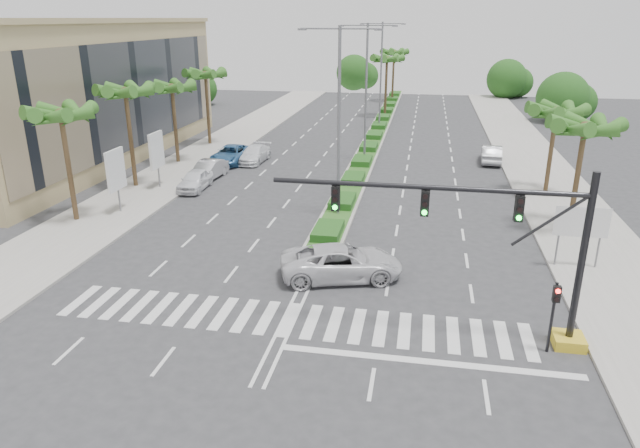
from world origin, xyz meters
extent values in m
plane|color=#333335|center=(0.00, 0.00, 0.00)|extent=(160.00, 160.00, 0.00)
cube|color=gray|center=(15.20, 20.00, 0.07)|extent=(6.00, 120.00, 0.15)
cube|color=gray|center=(-15.20, 20.00, 0.07)|extent=(6.00, 120.00, 0.15)
cube|color=gray|center=(0.00, 45.00, 0.10)|extent=(2.20, 75.00, 0.20)
cube|color=#2D531C|center=(0.00, 45.00, 0.22)|extent=(1.80, 75.00, 0.04)
cube|color=tan|center=(-26.00, 26.00, 6.00)|extent=(12.00, 36.00, 12.00)
cube|color=gold|center=(11.50, 0.00, 0.23)|extent=(1.20, 1.20, 0.45)
cylinder|color=black|center=(11.50, 0.00, 3.70)|extent=(0.28, 0.28, 7.00)
cylinder|color=black|center=(5.50, 0.00, 6.30)|extent=(12.00, 0.20, 0.20)
cylinder|color=black|center=(10.10, 0.00, 5.20)|extent=(2.53, 0.12, 2.15)
cube|color=black|center=(9.00, 0.00, 5.65)|extent=(0.32, 0.24, 1.00)
cylinder|color=#19E533|center=(9.00, -0.14, 5.33)|extent=(0.20, 0.06, 0.20)
cube|color=black|center=(5.50, 0.00, 5.65)|extent=(0.32, 0.24, 1.00)
cylinder|color=#19E533|center=(5.50, -0.14, 5.33)|extent=(0.20, 0.06, 0.20)
cube|color=black|center=(2.00, 0.00, 5.65)|extent=(0.32, 0.24, 1.00)
cylinder|color=#19E533|center=(2.00, -0.14, 5.33)|extent=(0.20, 0.06, 0.20)
cylinder|color=black|center=(10.60, -0.60, 1.50)|extent=(0.12, 0.12, 3.00)
cube|color=black|center=(10.60, -0.75, 2.60)|extent=(0.28, 0.22, 0.65)
cylinder|color=red|center=(10.60, -0.88, 2.78)|extent=(0.18, 0.05, 0.18)
cylinder|color=slate|center=(12.50, 8.00, 1.40)|extent=(0.10, 0.10, 2.80)
cylinder|color=slate|center=(14.50, 8.00, 1.40)|extent=(0.10, 0.10, 2.80)
cube|color=#0C6638|center=(13.50, 8.00, 2.60)|extent=(2.60, 0.08, 1.50)
cube|color=white|center=(13.50, 7.95, 2.60)|extent=(2.70, 0.02, 1.60)
cylinder|color=slate|center=(-14.50, 12.00, 1.40)|extent=(0.12, 0.12, 2.80)
cube|color=white|center=(-14.50, 12.00, 3.00)|extent=(0.18, 2.10, 2.70)
cube|color=#D8594C|center=(-14.50, 12.00, 3.00)|extent=(0.12, 2.00, 2.60)
cylinder|color=slate|center=(-14.50, 18.00, 1.40)|extent=(0.12, 0.12, 2.80)
cube|color=white|center=(-14.50, 18.00, 3.00)|extent=(0.18, 2.10, 2.70)
cube|color=#D8594C|center=(-14.50, 18.00, 3.00)|extent=(0.12, 2.00, 2.60)
cylinder|color=brown|center=(-16.50, 10.00, 3.50)|extent=(0.32, 0.32, 7.00)
sphere|color=brown|center=(-16.50, 10.00, 6.90)|extent=(0.70, 0.70, 0.70)
cone|color=#286620|center=(-15.40, 10.00, 6.80)|extent=(0.90, 3.62, 1.50)
cone|color=#286620|center=(-15.81, 10.86, 6.80)|extent=(3.39, 2.96, 1.50)
cone|color=#286620|center=(-16.74, 11.07, 6.80)|extent=(3.73, 1.68, 1.50)
cone|color=#286620|center=(-17.49, 10.48, 6.80)|extent=(2.38, 3.65, 1.50)
cone|color=#286620|center=(-17.49, 9.52, 6.80)|extent=(2.38, 3.65, 1.50)
cone|color=#286620|center=(-16.74, 8.93, 6.80)|extent=(3.73, 1.68, 1.50)
cone|color=#286620|center=(-15.81, 9.14, 6.80)|extent=(3.39, 2.96, 1.50)
cylinder|color=brown|center=(-16.50, 18.00, 3.70)|extent=(0.32, 0.32, 7.40)
sphere|color=brown|center=(-16.50, 18.00, 7.30)|extent=(0.70, 0.70, 0.70)
cone|color=#286620|center=(-15.40, 18.00, 7.20)|extent=(0.90, 3.62, 1.50)
cone|color=#286620|center=(-15.81, 18.86, 7.20)|extent=(3.39, 2.96, 1.50)
cone|color=#286620|center=(-16.74, 19.07, 7.20)|extent=(3.73, 1.68, 1.50)
cone|color=#286620|center=(-17.49, 18.48, 7.20)|extent=(2.38, 3.65, 1.50)
cone|color=#286620|center=(-17.49, 17.52, 7.20)|extent=(2.38, 3.65, 1.50)
cone|color=#286620|center=(-16.74, 16.93, 7.20)|extent=(3.73, 1.68, 1.50)
cone|color=#286620|center=(-15.81, 17.14, 7.20)|extent=(3.39, 2.96, 1.50)
cylinder|color=brown|center=(-16.50, 26.00, 3.40)|extent=(0.32, 0.32, 6.80)
sphere|color=brown|center=(-16.50, 26.00, 6.70)|extent=(0.70, 0.70, 0.70)
cone|color=#286620|center=(-15.40, 26.00, 6.60)|extent=(0.90, 3.62, 1.50)
cone|color=#286620|center=(-15.81, 26.86, 6.60)|extent=(3.39, 2.96, 1.50)
cone|color=#286620|center=(-16.74, 27.07, 6.60)|extent=(3.73, 1.68, 1.50)
cone|color=#286620|center=(-17.49, 26.48, 6.60)|extent=(2.38, 3.65, 1.50)
cone|color=#286620|center=(-17.49, 25.52, 6.60)|extent=(2.38, 3.65, 1.50)
cone|color=#286620|center=(-16.74, 24.93, 6.60)|extent=(3.73, 1.68, 1.50)
cone|color=#286620|center=(-15.81, 25.14, 6.60)|extent=(3.39, 2.96, 1.50)
cylinder|color=brown|center=(-16.50, 34.00, 3.60)|extent=(0.32, 0.32, 7.20)
sphere|color=brown|center=(-16.50, 34.00, 7.10)|extent=(0.70, 0.70, 0.70)
cone|color=#286620|center=(-15.40, 34.00, 7.00)|extent=(0.90, 3.62, 1.50)
cone|color=#286620|center=(-15.81, 34.86, 7.00)|extent=(3.39, 2.96, 1.50)
cone|color=#286620|center=(-16.74, 35.07, 7.00)|extent=(3.73, 1.68, 1.50)
cone|color=#286620|center=(-17.49, 34.48, 7.00)|extent=(2.38, 3.65, 1.50)
cone|color=#286620|center=(-17.49, 33.52, 7.00)|extent=(2.38, 3.65, 1.50)
cone|color=#286620|center=(-16.74, 32.93, 7.00)|extent=(3.73, 1.68, 1.50)
cone|color=#286620|center=(-15.81, 33.14, 7.00)|extent=(3.39, 2.96, 1.50)
cylinder|color=brown|center=(14.50, 14.00, 3.25)|extent=(0.32, 0.32, 6.50)
sphere|color=brown|center=(14.50, 14.00, 6.40)|extent=(0.70, 0.70, 0.70)
cone|color=#286620|center=(15.60, 14.00, 6.30)|extent=(0.90, 3.62, 1.50)
cone|color=#286620|center=(15.19, 14.86, 6.30)|extent=(3.39, 2.96, 1.50)
cone|color=#286620|center=(14.26, 15.07, 6.30)|extent=(3.73, 1.68, 1.50)
cone|color=#286620|center=(13.51, 14.48, 6.30)|extent=(2.38, 3.65, 1.50)
cone|color=#286620|center=(13.51, 13.52, 6.30)|extent=(2.38, 3.65, 1.50)
cone|color=#286620|center=(14.26, 12.93, 6.30)|extent=(3.73, 1.68, 1.50)
cone|color=#286620|center=(15.19, 13.14, 6.30)|extent=(3.39, 2.96, 1.50)
cylinder|color=brown|center=(14.50, 22.00, 3.10)|extent=(0.32, 0.32, 6.20)
sphere|color=brown|center=(14.50, 22.00, 6.10)|extent=(0.70, 0.70, 0.70)
cone|color=#286620|center=(15.60, 22.00, 6.00)|extent=(0.90, 3.62, 1.50)
cone|color=#286620|center=(15.19, 22.86, 6.00)|extent=(3.39, 2.96, 1.50)
cone|color=#286620|center=(14.26, 23.07, 6.00)|extent=(3.73, 1.68, 1.50)
cone|color=#286620|center=(13.51, 22.48, 6.00)|extent=(2.38, 3.65, 1.50)
cone|color=#286620|center=(13.51, 21.52, 6.00)|extent=(2.38, 3.65, 1.50)
cone|color=#286620|center=(14.26, 20.93, 6.00)|extent=(3.73, 1.68, 1.50)
cone|color=#286620|center=(15.19, 21.14, 6.00)|extent=(3.39, 2.96, 1.50)
cylinder|color=brown|center=(0.00, 55.00, 3.75)|extent=(0.32, 0.32, 7.50)
sphere|color=brown|center=(0.00, 55.00, 7.40)|extent=(0.70, 0.70, 0.70)
cone|color=#286620|center=(1.10, 55.00, 7.30)|extent=(0.90, 3.62, 1.50)
cone|color=#286620|center=(0.69, 55.86, 7.30)|extent=(3.39, 2.96, 1.50)
cone|color=#286620|center=(-0.24, 56.07, 7.30)|extent=(3.73, 1.68, 1.50)
cone|color=#286620|center=(-0.99, 55.48, 7.30)|extent=(2.38, 3.65, 1.50)
cone|color=#286620|center=(-0.99, 54.52, 7.30)|extent=(2.38, 3.65, 1.50)
cone|color=#286620|center=(-0.24, 53.93, 7.30)|extent=(3.73, 1.68, 1.50)
cone|color=#286620|center=(0.69, 54.14, 7.30)|extent=(3.39, 2.96, 1.50)
cylinder|color=brown|center=(0.00, 70.00, 3.75)|extent=(0.32, 0.32, 7.50)
sphere|color=brown|center=(0.00, 70.00, 7.40)|extent=(0.70, 0.70, 0.70)
cone|color=#286620|center=(1.10, 70.00, 7.30)|extent=(0.90, 3.62, 1.50)
cone|color=#286620|center=(0.69, 70.86, 7.30)|extent=(3.39, 2.96, 1.50)
cone|color=#286620|center=(-0.24, 71.07, 7.30)|extent=(3.73, 1.68, 1.50)
cone|color=#286620|center=(-0.99, 70.48, 7.30)|extent=(2.38, 3.65, 1.50)
cone|color=#286620|center=(-0.99, 69.52, 7.30)|extent=(2.38, 3.65, 1.50)
cone|color=#286620|center=(-0.24, 68.93, 7.30)|extent=(3.73, 1.68, 1.50)
cone|color=#286620|center=(0.69, 69.14, 7.30)|extent=(3.39, 2.96, 1.50)
cylinder|color=slate|center=(0.00, 14.00, 6.00)|extent=(0.20, 0.20, 12.00)
cylinder|color=slate|center=(-1.20, 14.00, 11.80)|extent=(2.40, 0.10, 0.10)
cylinder|color=slate|center=(1.20, 14.00, 11.80)|extent=(2.40, 0.10, 0.10)
cube|color=slate|center=(-2.30, 14.00, 11.75)|extent=(0.50, 0.25, 0.12)
cube|color=slate|center=(2.30, 14.00, 11.75)|extent=(0.50, 0.25, 0.12)
cylinder|color=slate|center=(0.00, 30.00, 6.00)|extent=(0.20, 0.20, 12.00)
cylinder|color=slate|center=(-1.20, 30.00, 11.80)|extent=(2.40, 0.10, 0.10)
cylinder|color=slate|center=(1.20, 30.00, 11.80)|extent=(2.40, 0.10, 0.10)
cube|color=slate|center=(-2.30, 30.00, 11.75)|extent=(0.50, 0.25, 0.12)
cube|color=slate|center=(2.30, 30.00, 11.75)|extent=(0.50, 0.25, 0.12)
cylinder|color=slate|center=(0.00, 46.00, 6.00)|extent=(0.20, 0.20, 12.00)
cylinder|color=slate|center=(-1.20, 46.00, 11.80)|extent=(2.40, 0.10, 0.10)
cylinder|color=slate|center=(1.20, 46.00, 11.80)|extent=(2.40, 0.10, 0.10)
cube|color=slate|center=(-2.30, 46.00, 11.75)|extent=(0.50, 0.25, 0.12)
cube|color=slate|center=(2.30, 46.00, 11.75)|extent=(0.50, 0.25, 0.12)
imported|color=white|center=(-11.69, 18.22, 0.75)|extent=(1.92, 4.46, 1.50)
imported|color=#B8B7BD|center=(-11.80, 21.26, 0.76)|extent=(2.08, 4.75, 1.52)
imported|color=#316597|center=(-11.80, 26.91, 0.77)|extent=(2.65, 5.60, 1.55)
imported|color=white|center=(-9.80, 27.58, 0.73)|extent=(2.28, 5.11, 1.45)
imported|color=silver|center=(1.61, 4.64, 0.85)|extent=(6.66, 4.40, 1.70)
imported|color=#A1A1A5|center=(11.40, 31.29, 0.81)|extent=(2.01, 4.99, 1.61)
camera|label=1|loc=(5.31, -21.34, 12.40)|focal=32.00mm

